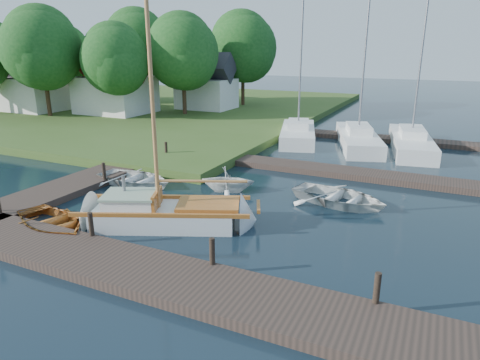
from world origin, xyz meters
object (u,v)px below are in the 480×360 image
at_px(mooring_post_2, 212,251).
at_px(marina_boat_2, 411,141).
at_px(marina_boat_0, 298,132).
at_px(house_a, 115,85).
at_px(mooring_post_3, 377,288).
at_px(mooring_post_5, 166,149).
at_px(tree_2, 116,59).
at_px(tree_3, 183,52).
at_px(tender_a, 135,177).
at_px(tender_c, 339,195).
at_px(mooring_post_1, 91,224).
at_px(sailboat, 169,216).
at_px(mooring_post_4, 104,171).
at_px(tree_5, 65,55).
at_px(tree_1, 42,49).
at_px(house_b, 34,86).
at_px(tender_b, 228,178).
at_px(house_c, 207,87).
at_px(tree_4, 137,46).
at_px(dinghy, 51,219).
at_px(marina_boat_1, 358,137).
at_px(tree_7, 243,47).

xyz_separation_m(mooring_post_2, marina_boat_2, (3.81, 18.99, -0.13)).
bearing_deg(marina_boat_0, house_a, 65.37).
bearing_deg(mooring_post_3, mooring_post_5, 142.43).
xyz_separation_m(tree_2, tree_3, (4.00, 4.00, 0.56)).
relative_size(tender_a, tender_c, 0.98).
bearing_deg(tree_3, mooring_post_5, -61.80).
bearing_deg(mooring_post_1, tender_c, 48.13).
xyz_separation_m(mooring_post_1, sailboat, (1.38, 2.42, -0.36)).
relative_size(sailboat, tender_c, 2.49).
height_order(mooring_post_4, tree_5, tree_5).
relative_size(marina_boat_2, tree_3, 1.21).
distance_m(mooring_post_4, tree_1, 21.52).
xyz_separation_m(house_a, house_b, (-8.00, -2.00, -0.19)).
bearing_deg(house_a, tender_b, -37.56).
relative_size(house_c, tree_3, 0.60).
height_order(mooring_post_5, tree_4, tree_4).
bearing_deg(tender_a, house_c, 23.81).
bearing_deg(mooring_post_4, mooring_post_1, -51.34).
bearing_deg(tree_1, house_a, 44.66).
xyz_separation_m(mooring_post_2, dinghy, (-6.71, 0.30, -0.33)).
distance_m(mooring_post_4, tree_3, 20.02).
height_order(mooring_post_1, tree_4, tree_4).
relative_size(marina_boat_0, tree_1, 1.22).
bearing_deg(mooring_post_1, mooring_post_3, 0.00).
bearing_deg(marina_boat_2, sailboat, 147.57).
bearing_deg(mooring_post_4, marina_boat_1, 56.23).
distance_m(mooring_post_3, tree_7, 36.31).
bearing_deg(house_b, tree_1, -25.98).
xyz_separation_m(mooring_post_2, mooring_post_3, (4.50, 0.00, 0.00)).
relative_size(mooring_post_1, sailboat, 0.08).
xyz_separation_m(mooring_post_1, tree_3, (-11.00, 23.05, 5.11)).
bearing_deg(house_a, mooring_post_1, -51.01).
bearing_deg(mooring_post_4, tree_3, 111.19).
relative_size(marina_boat_1, tree_7, 1.13).
relative_size(mooring_post_2, dinghy, 0.22).
relative_size(mooring_post_1, tree_4, 0.08).
bearing_deg(tree_1, marina_boat_1, 3.40).
relative_size(mooring_post_1, tree_7, 0.09).
bearing_deg(mooring_post_5, mooring_post_2, -49.64).
bearing_deg(sailboat, marina_boat_2, 43.62).
bearing_deg(house_c, mooring_post_2, -60.14).
bearing_deg(tree_5, house_a, -22.05).
height_order(mooring_post_4, tree_7, tree_7).
distance_m(marina_boat_0, house_c, 14.82).
height_order(mooring_post_3, marina_boat_2, marina_boat_2).
bearing_deg(tender_c, dinghy, 142.12).
bearing_deg(tender_b, marina_boat_1, -34.11).
distance_m(tree_3, tree_4, 8.96).
xyz_separation_m(mooring_post_1, mooring_post_5, (-4.00, 10.00, 0.00)).
bearing_deg(marina_boat_0, mooring_post_2, 173.78).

